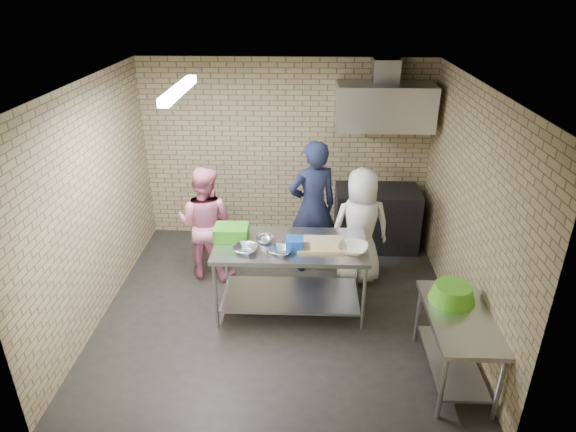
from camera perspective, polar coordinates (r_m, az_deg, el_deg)
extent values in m
plane|color=black|center=(6.25, -1.00, -10.35)|extent=(4.20, 4.20, 0.00)
plane|color=black|center=(5.15, -1.24, 14.79)|extent=(4.20, 4.20, 0.00)
cube|color=tan|center=(7.43, -0.24, 7.39)|extent=(4.20, 0.06, 2.70)
cube|color=tan|center=(3.84, -2.81, -11.47)|extent=(4.20, 0.06, 2.70)
cube|color=tan|center=(6.05, -21.38, 1.24)|extent=(0.06, 4.00, 2.70)
cube|color=tan|center=(5.84, 19.94, 0.60)|extent=(0.06, 4.00, 2.70)
cube|color=#B3B4BA|center=(5.99, 0.29, -6.95)|extent=(1.77, 0.88, 0.88)
cube|color=silver|center=(5.35, 18.50, -13.91)|extent=(0.60, 1.20, 0.75)
cube|color=black|center=(7.51, 10.01, -0.23)|extent=(1.20, 0.70, 0.90)
cube|color=silver|center=(7.01, 10.99, 12.20)|extent=(1.30, 0.60, 0.60)
cube|color=#A5A8AD|center=(7.07, 11.13, 16.03)|extent=(0.35, 0.30, 0.30)
cube|color=#3F2B19|center=(7.28, 13.05, 11.05)|extent=(0.80, 0.20, 0.04)
cube|color=white|center=(5.32, -12.38, 13.90)|extent=(0.10, 1.25, 0.08)
cube|color=#33921B|center=(5.90, -6.47, -1.86)|extent=(0.39, 0.29, 0.16)
cube|color=#184EB5|center=(5.65, 0.78, -3.17)|extent=(0.20, 0.20, 0.13)
cube|color=#DABC7D|center=(5.74, 3.79, -3.26)|extent=(0.54, 0.41, 0.03)
imported|color=#B8BBC0|center=(5.61, -4.89, -3.81)|extent=(0.34, 0.34, 0.07)
imported|color=silver|center=(5.81, -2.64, -2.66)|extent=(0.26, 0.26, 0.07)
imported|color=#B8BAC0|center=(5.56, -0.81, -4.02)|extent=(0.31, 0.31, 0.06)
imported|color=beige|center=(5.64, 7.39, -3.70)|extent=(0.42, 0.42, 0.08)
cylinder|color=#B22619|center=(7.22, 11.14, 11.99)|extent=(0.07, 0.07, 0.18)
cylinder|color=green|center=(7.29, 14.30, 11.70)|extent=(0.06, 0.06, 0.15)
imported|color=black|center=(6.61, 2.83, 0.99)|extent=(0.78, 0.64, 1.84)
imported|color=pink|center=(6.60, -9.44, -0.80)|extent=(0.85, 0.72, 1.55)
imported|color=white|center=(6.46, 8.27, -1.22)|extent=(0.82, 0.59, 1.56)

